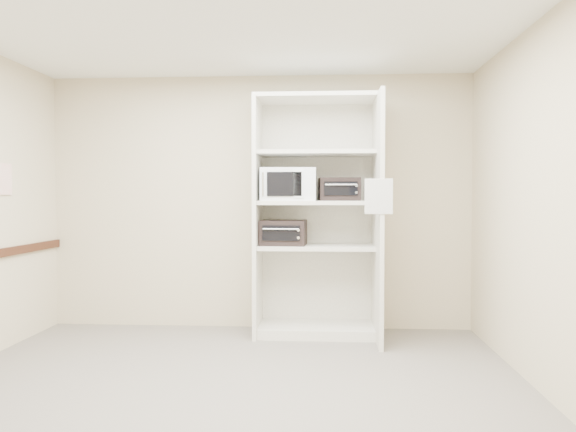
# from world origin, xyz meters

# --- Properties ---
(floor) EXTENTS (4.50, 4.00, 0.01)m
(floor) POSITION_xyz_m (0.00, 0.00, 0.00)
(floor) COLOR #676057
(floor) RESTS_ON ground
(ceiling) EXTENTS (4.50, 4.00, 0.01)m
(ceiling) POSITION_xyz_m (0.00, 0.00, 2.70)
(ceiling) COLOR white
(wall_back) EXTENTS (4.50, 0.02, 2.70)m
(wall_back) POSITION_xyz_m (0.00, 2.00, 1.35)
(wall_back) COLOR #C6B192
(wall_back) RESTS_ON ground
(wall_front) EXTENTS (4.50, 0.02, 2.70)m
(wall_front) POSITION_xyz_m (0.00, -2.00, 1.35)
(wall_front) COLOR #C6B192
(wall_front) RESTS_ON ground
(wall_right) EXTENTS (0.02, 4.00, 2.70)m
(wall_right) POSITION_xyz_m (2.25, 0.00, 1.35)
(wall_right) COLOR #C6B192
(wall_right) RESTS_ON ground
(shelving_unit) EXTENTS (1.24, 0.92, 2.42)m
(shelving_unit) POSITION_xyz_m (0.67, 1.70, 1.13)
(shelving_unit) COLOR silver
(shelving_unit) RESTS_ON floor
(microwave) EXTENTS (0.57, 0.44, 0.33)m
(microwave) POSITION_xyz_m (0.33, 1.65, 1.53)
(microwave) COLOR white
(microwave) RESTS_ON shelving_unit
(toaster_oven_upper) EXTENTS (0.43, 0.34, 0.23)m
(toaster_oven_upper) POSITION_xyz_m (0.85, 1.75, 1.49)
(toaster_oven_upper) COLOR black
(toaster_oven_upper) RESTS_ON shelving_unit
(toaster_oven_lower) EXTENTS (0.47, 0.37, 0.25)m
(toaster_oven_lower) POSITION_xyz_m (0.29, 1.66, 1.05)
(toaster_oven_lower) COLOR black
(toaster_oven_lower) RESTS_ON shelving_unit
(paper_sign) EXTENTS (0.24, 0.01, 0.31)m
(paper_sign) POSITION_xyz_m (1.19, 1.07, 1.41)
(paper_sign) COLOR white
(paper_sign) RESTS_ON shelving_unit
(wall_poster) EXTENTS (0.01, 0.21, 0.29)m
(wall_poster) POSITION_xyz_m (-2.24, 1.00, 1.57)
(wall_poster) COLOR white
(wall_poster) RESTS_ON wall_left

